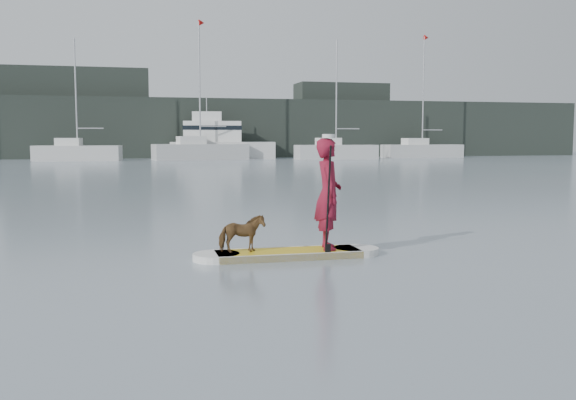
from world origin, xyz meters
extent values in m
plane|color=slate|center=(0.00, 0.00, 0.00)|extent=(140.00, 140.00, 0.00)
cube|color=gold|center=(-2.23, -3.96, 0.06)|extent=(2.51, 0.82, 0.12)
cylinder|color=silver|center=(-3.48, -3.95, 0.06)|extent=(0.80, 0.80, 0.12)
cylinder|color=silver|center=(-0.98, -3.97, 0.06)|extent=(0.80, 0.80, 0.12)
cube|color=silver|center=(-2.23, -3.59, 0.06)|extent=(2.50, 0.08, 0.12)
cube|color=silver|center=(-2.24, -4.33, 0.06)|extent=(2.50, 0.08, 0.12)
imported|color=maroon|center=(-1.51, -3.96, 1.09)|extent=(0.57, 0.77, 1.94)
cylinder|color=silver|center=(-1.51, -3.96, 2.10)|extent=(0.22, 0.22, 0.07)
imported|color=#52341C|center=(-3.04, -3.95, 0.44)|extent=(0.79, 0.40, 0.65)
cylinder|color=black|center=(-1.61, -4.28, 1.00)|extent=(0.04, 0.30, 1.89)
cube|color=black|center=(-1.61, -4.28, 0.10)|extent=(0.10, 0.02, 0.32)
cube|color=beige|center=(-9.50, 45.39, 0.67)|extent=(7.73, 3.45, 1.34)
cube|color=white|center=(-10.24, 45.48, 1.68)|extent=(2.30, 2.00, 0.67)
cylinder|color=#B7B7BC|center=(-9.50, 45.39, 6.03)|extent=(0.13, 0.13, 9.39)
cylinder|color=#B7B7BC|center=(-8.36, 45.24, 2.87)|extent=(2.29, 0.40, 0.10)
cube|color=beige|center=(1.40, 45.26, 0.72)|extent=(8.97, 3.94, 1.44)
cube|color=white|center=(0.54, 45.13, 1.80)|extent=(2.68, 2.22, 0.72)
cylinder|color=#B7B7BC|center=(1.40, 45.26, 7.01)|extent=(0.14, 0.14, 11.14)
cylinder|color=#B7B7BC|center=(2.62, 45.44, 3.09)|extent=(2.46, 0.47, 0.10)
cone|color=#B50D0B|center=(1.65, 45.30, 12.48)|extent=(0.60, 0.65, 0.58)
cube|color=beige|center=(14.13, 43.78, 0.67)|extent=(7.73, 2.59, 1.35)
cube|color=white|center=(13.36, 43.79, 1.69)|extent=(2.18, 1.78, 0.67)
cylinder|color=#B7B7BC|center=(14.13, 43.78, 6.26)|extent=(0.13, 0.13, 9.82)
cylinder|color=#B7B7BC|center=(15.28, 43.77, 2.89)|extent=(2.31, 0.12, 0.10)
cube|color=beige|center=(24.42, 46.68, 0.66)|extent=(8.41, 2.80, 1.32)
cube|color=white|center=(23.59, 46.65, 1.65)|extent=(2.40, 1.81, 0.66)
cylinder|color=#B7B7BC|center=(24.42, 46.68, 6.80)|extent=(0.13, 0.13, 10.96)
cylinder|color=#B7B7BC|center=(25.55, 46.73, 2.83)|extent=(2.27, 0.19, 0.09)
cone|color=#B50D0B|center=(24.66, 46.69, 12.18)|extent=(0.49, 0.55, 0.53)
cube|color=beige|center=(3.74, 47.23, 0.81)|extent=(10.19, 4.03, 1.63)
cube|color=white|center=(2.75, 47.33, 2.62)|extent=(5.68, 2.98, 1.99)
cube|color=white|center=(2.26, 47.38, 4.06)|extent=(2.93, 1.95, 0.90)
cube|color=black|center=(2.75, 47.33, 2.98)|extent=(5.78, 3.05, 0.41)
cylinder|color=#B7B7BC|center=(2.26, 47.38, 5.24)|extent=(0.09, 0.09, 1.44)
cube|color=black|center=(0.00, 53.00, 3.00)|extent=(90.00, 6.00, 6.00)
cube|color=black|center=(-10.00, 54.00, 4.50)|extent=(14.00, 4.00, 9.00)
cube|color=black|center=(18.00, 54.00, 4.00)|extent=(10.00, 4.00, 8.00)
camera|label=1|loc=(-4.84, -14.63, 2.08)|focal=40.00mm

